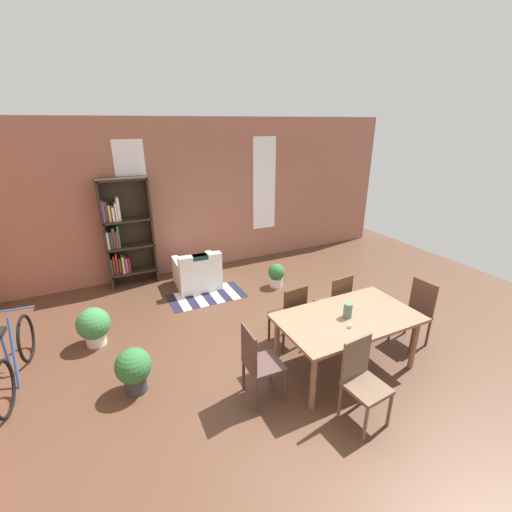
{
  "coord_description": "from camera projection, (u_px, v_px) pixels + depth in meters",
  "views": [
    {
      "loc": [
        -2.21,
        -3.23,
        3.03
      ],
      "look_at": [
        0.15,
        1.54,
        0.95
      ],
      "focal_mm": 24.28,
      "sensor_mm": 36.0,
      "label": 1
    }
  ],
  "objects": [
    {
      "name": "bicycle_second",
      "position": [
        15.0,
        360.0,
        4.2
      ],
      "size": [
        0.44,
        1.65,
        0.88
      ],
      "color": "black",
      "rests_on": "ground"
    },
    {
      "name": "potted_plant_window",
      "position": [
        276.0,
        274.0,
        6.72
      ],
      "size": [
        0.32,
        0.32,
        0.46
      ],
      "color": "silver",
      "rests_on": "ground"
    },
    {
      "name": "window_pane_1",
      "position": [
        264.0,
        184.0,
        7.73
      ],
      "size": [
        0.55,
        0.02,
        2.03
      ],
      "primitive_type": "cube",
      "color": "white"
    },
    {
      "name": "potted_plant_corner",
      "position": [
        134.0,
        368.0,
        4.06
      ],
      "size": [
        0.42,
        0.42,
        0.57
      ],
      "color": "#333338",
      "rests_on": "ground"
    },
    {
      "name": "vase_on_table",
      "position": [
        348.0,
        310.0,
        4.27
      ],
      "size": [
        0.11,
        0.11,
        0.19
      ],
      "primitive_type": "cylinder",
      "color": "#4C7266",
      "rests_on": "dining_table"
    },
    {
      "name": "striped_rug",
      "position": [
        207.0,
        296.0,
        6.42
      ],
      "size": [
        1.38,
        0.74,
        0.01
      ],
      "color": "#1E1E33",
      "rests_on": "ground"
    },
    {
      "name": "dining_chair_near_left",
      "position": [
        362.0,
        379.0,
        3.62
      ],
      "size": [
        0.43,
        0.43,
        0.95
      ],
      "color": "brown",
      "rests_on": "ground"
    },
    {
      "name": "bookshelf_tall",
      "position": [
        124.0,
        234.0,
        6.56
      ],
      "size": [
        0.89,
        0.31,
        2.08
      ],
      "color": "#2D2319",
      "rests_on": "ground"
    },
    {
      "name": "dining_chair_far_right",
      "position": [
        335.0,
        301.0,
        5.18
      ],
      "size": [
        0.43,
        0.43,
        0.95
      ],
      "color": "#4F351E",
      "rests_on": "ground"
    },
    {
      "name": "back_wall_brick",
      "position": [
        204.0,
        196.0,
        7.27
      ],
      "size": [
        9.01,
        0.12,
        3.12
      ],
      "primitive_type": "cube",
      "color": "#A0634F",
      "rests_on": "ground"
    },
    {
      "name": "dining_chair_head_left",
      "position": [
        258.0,
        361.0,
        3.89
      ],
      "size": [
        0.41,
        0.41,
        0.95
      ],
      "color": "#4A342F",
      "rests_on": "ground"
    },
    {
      "name": "dining_chair_far_left",
      "position": [
        290.0,
        314.0,
        4.85
      ],
      "size": [
        0.43,
        0.43,
        0.95
      ],
      "color": "#3A2818",
      "rests_on": "ground"
    },
    {
      "name": "potted_plant_by_shelf",
      "position": [
        94.0,
        325.0,
        4.93
      ],
      "size": [
        0.46,
        0.46,
        0.57
      ],
      "color": "silver",
      "rests_on": "ground"
    },
    {
      "name": "ground_plane",
      "position": [
        296.0,
        360.0,
        4.71
      ],
      "size": [
        10.41,
        10.41,
        0.0
      ],
      "primitive_type": "plane",
      "color": "#533626"
    },
    {
      "name": "window_pane_0",
      "position": [
        134.0,
        195.0,
        6.57
      ],
      "size": [
        0.55,
        0.02,
        2.03
      ],
      "primitive_type": "cube",
      "color": "white"
    },
    {
      "name": "armchair_white",
      "position": [
        197.0,
        273.0,
        6.72
      ],
      "size": [
        0.83,
        0.83,
        0.75
      ],
      "color": "white",
      "rests_on": "ground"
    },
    {
      "name": "dining_chair_head_right",
      "position": [
        416.0,
        311.0,
        4.92
      ],
      "size": [
        0.43,
        0.43,
        0.95
      ],
      "color": "brown",
      "rests_on": "ground"
    },
    {
      "name": "tealight_candle_0",
      "position": [
        350.0,
        326.0,
        4.07
      ],
      "size": [
        0.04,
        0.04,
        0.04
      ],
      "primitive_type": "cylinder",
      "color": "silver",
      "rests_on": "dining_table"
    },
    {
      "name": "dining_table",
      "position": [
        348.0,
        322.0,
        4.34
      ],
      "size": [
        1.77,
        1.01,
        0.76
      ],
      "color": "#875D44",
      "rests_on": "ground"
    }
  ]
}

